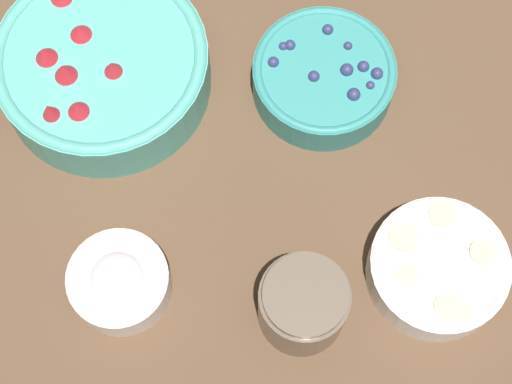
{
  "coord_description": "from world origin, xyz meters",
  "views": [
    {
      "loc": [
        0.31,
        -0.09,
        0.96
      ],
      "look_at": [
        -0.01,
        0.02,
        0.04
      ],
      "focal_mm": 60.0,
      "sensor_mm": 36.0,
      "label": 1
    }
  ],
  "objects_px": {
    "bowl_strawberries": "(102,66)",
    "jar_chocolate": "(303,305)",
    "bowl_blueberries": "(324,76)",
    "bowl_cream": "(119,281)",
    "bowl_bananas": "(438,268)"
  },
  "relations": [
    {
      "from": "bowl_strawberries",
      "to": "jar_chocolate",
      "type": "distance_m",
      "value": 0.38
    },
    {
      "from": "bowl_blueberries",
      "to": "jar_chocolate",
      "type": "relative_size",
      "value": 1.77
    },
    {
      "from": "bowl_strawberries",
      "to": "jar_chocolate",
      "type": "height_order",
      "value": "jar_chocolate"
    },
    {
      "from": "bowl_strawberries",
      "to": "bowl_cream",
      "type": "height_order",
      "value": "bowl_strawberries"
    },
    {
      "from": "bowl_cream",
      "to": "jar_chocolate",
      "type": "distance_m",
      "value": 0.21
    },
    {
      "from": "bowl_blueberries",
      "to": "bowl_cream",
      "type": "xyz_separation_m",
      "value": [
        0.17,
        -0.3,
        -0.0
      ]
    },
    {
      "from": "bowl_strawberries",
      "to": "bowl_cream",
      "type": "relative_size",
      "value": 2.27
    },
    {
      "from": "bowl_blueberries",
      "to": "jar_chocolate",
      "type": "xyz_separation_m",
      "value": [
        0.26,
        -0.12,
        0.01
      ]
    },
    {
      "from": "bowl_strawberries",
      "to": "jar_chocolate",
      "type": "bearing_deg",
      "value": 21.23
    },
    {
      "from": "bowl_strawberries",
      "to": "bowl_blueberries",
      "type": "xyz_separation_m",
      "value": [
        0.09,
        0.25,
        -0.01
      ]
    },
    {
      "from": "bowl_blueberries",
      "to": "bowl_cream",
      "type": "bearing_deg",
      "value": -60.29
    },
    {
      "from": "bowl_strawberries",
      "to": "bowl_cream",
      "type": "bearing_deg",
      "value": -10.49
    },
    {
      "from": "bowl_bananas",
      "to": "bowl_blueberries",
      "type": "bearing_deg",
      "value": -170.76
    },
    {
      "from": "bowl_bananas",
      "to": "bowl_strawberries",
      "type": "bearing_deg",
      "value": -140.02
    },
    {
      "from": "bowl_strawberries",
      "to": "bowl_bananas",
      "type": "relative_size",
      "value": 1.65
    }
  ]
}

